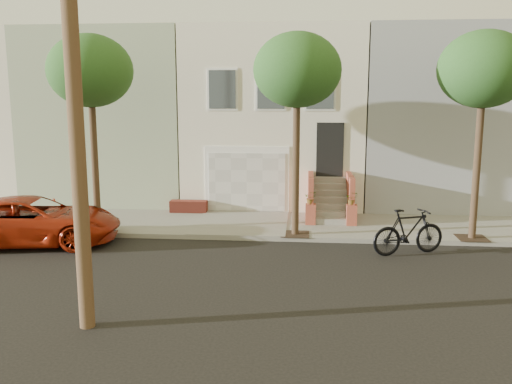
{
  "coord_description": "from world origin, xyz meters",
  "views": [
    {
      "loc": [
        1.25,
        -13.06,
        4.54
      ],
      "look_at": [
        -0.18,
        3.0,
        1.67
      ],
      "focal_mm": 38.16,
      "sensor_mm": 36.0,
      "label": 1
    }
  ],
  "objects": [
    {
      "name": "motorcycle",
      "position": [
        4.28,
        2.45,
        0.67
      ],
      "size": [
        2.32,
        1.4,
        1.35
      ],
      "primitive_type": "imported",
      "rotation": [
        0.0,
        0.0,
        1.94
      ],
      "color": "black",
      "rests_on": "ground"
    },
    {
      "name": "tree_left",
      "position": [
        -5.5,
        3.9,
        5.26
      ],
      "size": [
        2.7,
        2.57,
        6.3
      ],
      "color": "#2D2116",
      "rests_on": "sidewalk"
    },
    {
      "name": "house_row",
      "position": [
        0.0,
        11.19,
        3.64
      ],
      "size": [
        33.1,
        11.7,
        7.0
      ],
      "color": "beige",
      "rests_on": "sidewalk"
    },
    {
      "name": "ground",
      "position": [
        0.0,
        0.0,
        0.0
      ],
      "size": [
        90.0,
        90.0,
        0.0
      ],
      "primitive_type": "plane",
      "color": "black",
      "rests_on": "ground"
    },
    {
      "name": "pickup_truck",
      "position": [
        -7.06,
        2.59,
        0.73
      ],
      "size": [
        5.59,
        3.24,
        1.46
      ],
      "primitive_type": "imported",
      "rotation": [
        0.0,
        0.0,
        1.73
      ],
      "color": "#9D220C",
      "rests_on": "ground"
    },
    {
      "name": "tree_mid",
      "position": [
        1.0,
        3.9,
        5.26
      ],
      "size": [
        2.7,
        2.57,
        6.3
      ],
      "color": "#2D2116",
      "rests_on": "sidewalk"
    },
    {
      "name": "sidewalk",
      "position": [
        0.0,
        5.35,
        0.07
      ],
      "size": [
        40.0,
        3.7,
        0.15
      ],
      "primitive_type": "cube",
      "color": "gray",
      "rests_on": "ground"
    },
    {
      "name": "tree_right",
      "position": [
        6.5,
        3.9,
        5.26
      ],
      "size": [
        2.7,
        2.57,
        6.3
      ],
      "color": "#2D2116",
      "rests_on": "sidewalk"
    }
  ]
}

